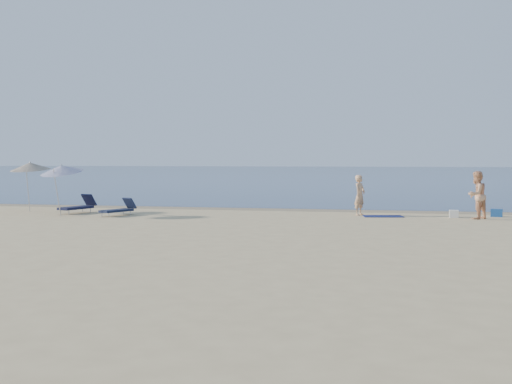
% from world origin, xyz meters
% --- Properties ---
extents(ground, '(160.00, 160.00, 0.00)m').
position_xyz_m(ground, '(0.00, 0.00, 0.00)').
color(ground, tan).
rests_on(ground, ground).
extents(sea, '(240.00, 160.00, 0.01)m').
position_xyz_m(sea, '(0.00, 100.00, 0.00)').
color(sea, '#0B1E45').
rests_on(sea, ground).
extents(wet_sand_strip, '(240.00, 1.60, 0.00)m').
position_xyz_m(wet_sand_strip, '(0.00, 19.40, 0.00)').
color(wet_sand_strip, '#847254').
rests_on(wet_sand_strip, ground).
extents(person_left, '(0.63, 0.74, 1.71)m').
position_xyz_m(person_left, '(1.87, 17.12, 0.86)').
color(person_left, tan).
rests_on(person_left, ground).
extents(person_right, '(1.15, 1.17, 1.91)m').
position_xyz_m(person_right, '(6.49, 16.41, 0.95)').
color(person_right, tan).
rests_on(person_right, ground).
extents(beach_towel, '(1.74, 1.16, 0.03)m').
position_xyz_m(beach_towel, '(2.85, 16.73, 0.01)').
color(beach_towel, '#0F174C').
rests_on(beach_towel, ground).
extents(white_bag, '(0.37, 0.32, 0.31)m').
position_xyz_m(white_bag, '(5.68, 16.83, 0.15)').
color(white_bag, white).
rests_on(white_bag, ground).
extents(blue_cooler, '(0.51, 0.41, 0.33)m').
position_xyz_m(blue_cooler, '(7.45, 17.63, 0.16)').
color(blue_cooler, '#1B4C93').
rests_on(blue_cooler, ground).
extents(umbrella_near, '(2.13, 2.15, 2.32)m').
position_xyz_m(umbrella_near, '(-10.42, 14.40, 1.96)').
color(umbrella_near, silver).
rests_on(umbrella_near, ground).
extents(umbrella_far, '(1.93, 1.95, 2.36)m').
position_xyz_m(umbrella_far, '(-12.88, 16.02, 2.05)').
color(umbrella_far, silver).
rests_on(umbrella_far, ground).
extents(lounger_left, '(1.10, 1.94, 0.81)m').
position_xyz_m(lounger_left, '(-10.33, 15.62, 0.30)').
color(lounger_left, '#121634').
rests_on(lounger_left, ground).
extents(lounger_right, '(1.17, 1.74, 0.73)m').
position_xyz_m(lounger_right, '(-8.06, 14.84, 0.27)').
color(lounger_right, '#141C38').
rests_on(lounger_right, ground).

